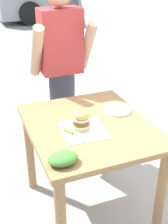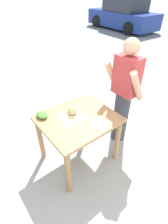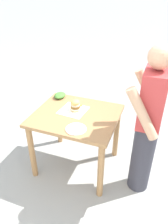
% 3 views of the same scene
% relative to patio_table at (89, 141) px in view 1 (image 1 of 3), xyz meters
% --- Properties ---
extents(ground_plane, '(80.00, 80.00, 0.00)m').
position_rel_patio_table_xyz_m(ground_plane, '(0.00, 0.00, -0.65)').
color(ground_plane, '#9E9E99').
extents(patio_table, '(0.84, 0.98, 0.79)m').
position_rel_patio_table_xyz_m(patio_table, '(0.00, 0.00, 0.00)').
color(patio_table, '#9E7247').
rests_on(patio_table, ground).
extents(serving_paper, '(0.33, 0.33, 0.00)m').
position_rel_patio_table_xyz_m(serving_paper, '(-0.07, -0.06, 0.14)').
color(serving_paper, white).
rests_on(serving_paper, patio_table).
extents(sandwich, '(0.12, 0.12, 0.18)m').
position_rel_patio_table_xyz_m(sandwich, '(-0.07, -0.04, 0.22)').
color(sandwich, '#E5B25B').
rests_on(sandwich, serving_paper).
extents(pickle_spear, '(0.06, 0.10, 0.02)m').
position_rel_patio_table_xyz_m(pickle_spear, '(-0.18, -0.04, 0.16)').
color(pickle_spear, '#8EA83D').
rests_on(pickle_spear, serving_paper).
extents(side_plate_with_forks, '(0.22, 0.22, 0.02)m').
position_rel_patio_table_xyz_m(side_plate_with_forks, '(0.28, 0.12, 0.15)').
color(side_plate_with_forks, white).
rests_on(side_plate_with_forks, patio_table).
extents(side_salad, '(0.18, 0.14, 0.06)m').
position_rel_patio_table_xyz_m(side_salad, '(-0.31, -0.36, 0.17)').
color(side_salad, '#477F33').
rests_on(side_salad, patio_table).
extents(diner_across_table, '(0.55, 0.35, 1.69)m').
position_rel_patio_table_xyz_m(diner_across_table, '(0.06, 0.81, 0.23)').
color(diner_across_table, '#33333D').
rests_on(diner_across_table, ground).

